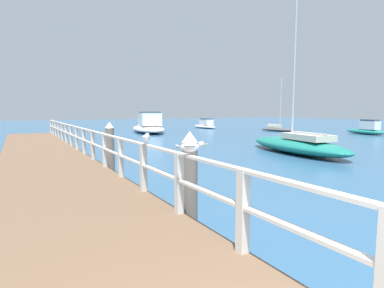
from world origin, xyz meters
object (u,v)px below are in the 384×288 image
(boat_0, at_px, (278,128))
(boat_2, at_px, (149,126))
(boat_1, at_px, (297,145))
(dock_piling_far, at_px, (110,150))
(seagull_foreground, at_px, (190,146))
(seagull_background, at_px, (146,138))
(boat_3, at_px, (367,129))
(boat_4, at_px, (205,125))
(dock_piling_near, at_px, (190,182))

(boat_0, bearing_deg, boat_2, -33.09)
(boat_0, relative_size, boat_1, 0.68)
(dock_piling_far, relative_size, boat_1, 0.22)
(seagull_foreground, height_order, boat_1, boat_1)
(seagull_background, bearing_deg, boat_3, 52.15)
(boat_4, bearing_deg, boat_1, 73.33)
(dock_piling_far, height_order, boat_1, boat_1)
(dock_piling_near, xyz_separation_m, boat_3, (26.05, 11.62, -0.46))
(seagull_foreground, height_order, boat_2, boat_2)
(seagull_foreground, distance_m, boat_3, 29.16)
(boat_4, bearing_deg, boat_3, 118.97)
(dock_piling_near, bearing_deg, boat_2, 69.48)
(boat_4, bearing_deg, dock_piling_far, 55.34)
(boat_2, bearing_deg, dock_piling_near, 82.47)
(seagull_background, bearing_deg, boat_1, 56.49)
(dock_piling_far, relative_size, boat_3, 0.41)
(boat_0, height_order, boat_4, boat_0)
(dock_piling_near, xyz_separation_m, boat_4, (18.45, 28.12, -0.51))
(seagull_foreground, relative_size, seagull_background, 1.00)
(dock_piling_far, xyz_separation_m, boat_0, (22.05, 13.81, -0.63))
(dock_piling_far, xyz_separation_m, boat_3, (26.05, 6.35, -0.46))
(seagull_background, relative_size, boat_0, 0.08)
(boat_4, bearing_deg, boat_2, 26.04)
(dock_piling_near, relative_size, boat_0, 0.32)
(dock_piling_far, xyz_separation_m, boat_2, (9.13, 19.13, -0.22))
(dock_piling_near, distance_m, boat_2, 26.05)
(dock_piling_far, distance_m, boat_4, 29.38)
(dock_piling_near, height_order, dock_piling_far, same)
(dock_piling_near, bearing_deg, boat_4, 56.74)
(dock_piling_near, bearing_deg, seagull_background, 108.57)
(dock_piling_far, distance_m, boat_3, 26.81)
(seagull_foreground, relative_size, boat_2, 0.05)
(seagull_foreground, height_order, seagull_background, same)
(seagull_foreground, bearing_deg, boat_4, 177.80)
(boat_2, bearing_deg, boat_4, -145.22)
(seagull_foreground, xyz_separation_m, boat_2, (9.50, 25.07, -0.95))
(dock_piling_far, relative_size, boat_4, 0.37)
(boat_0, xyz_separation_m, boat_2, (-12.92, 5.32, 0.41))
(dock_piling_far, relative_size, boat_2, 0.21)
(boat_3, bearing_deg, boat_1, 31.90)
(boat_0, height_order, boat_2, boat_0)
(dock_piling_far, bearing_deg, seagull_foreground, -93.59)
(seagull_background, bearing_deg, boat_4, 85.59)
(dock_piling_near, relative_size, boat_1, 0.22)
(dock_piling_near, distance_m, seagull_foreground, 1.06)
(seagull_background, distance_m, boat_0, 28.77)
(seagull_background, xyz_separation_m, boat_1, (10.45, 5.10, -1.22))
(seagull_background, xyz_separation_m, boat_4, (18.82, 27.01, -1.25))
(boat_1, xyz_separation_m, boat_4, (8.38, 21.91, -0.02))
(seagull_background, height_order, boat_1, boat_1)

